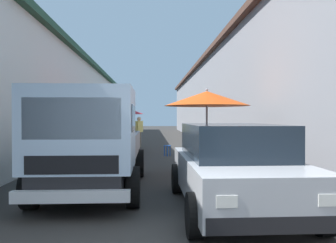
% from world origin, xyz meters
% --- Properties ---
extents(ground, '(90.00, 90.00, 0.00)m').
position_xyz_m(ground, '(13.50, 0.00, 0.00)').
color(ground, '#33302D').
extents(building_left_whitewash, '(49.80, 7.50, 4.73)m').
position_xyz_m(building_left_whitewash, '(15.75, 6.88, 2.37)').
color(building_left_whitewash, silver).
rests_on(building_left_whitewash, ground).
extents(building_right_concrete, '(49.80, 7.50, 5.36)m').
position_xyz_m(building_right_concrete, '(15.75, -6.88, 2.69)').
color(building_right_concrete, gray).
rests_on(building_right_concrete, ground).
extents(fruit_stall_near_left, '(2.75, 2.75, 2.09)m').
position_xyz_m(fruit_stall_near_left, '(9.37, 2.39, 1.62)').
color(fruit_stall_near_left, '#9E9EA3').
rests_on(fruit_stall_near_left, ground).
extents(fruit_stall_mid_lane, '(2.31, 2.31, 2.36)m').
position_xyz_m(fruit_stall_mid_lane, '(6.34, -1.58, 1.82)').
color(fruit_stall_mid_lane, '#9E9EA3').
rests_on(fruit_stall_mid_lane, ground).
extents(fruit_stall_near_right, '(2.43, 2.43, 2.27)m').
position_xyz_m(fruit_stall_near_right, '(12.63, 1.51, 1.77)').
color(fruit_stall_near_right, '#9E9EA3').
rests_on(fruit_stall_near_right, ground).
extents(hatchback_car, '(3.92, 1.95, 1.45)m').
position_xyz_m(hatchback_car, '(2.97, -1.45, 0.74)').
color(hatchback_car, '#ADAFB5').
rests_on(hatchback_car, ground).
extents(delivery_truck, '(4.92, 1.97, 2.08)m').
position_xyz_m(delivery_truck, '(3.81, 1.14, 1.04)').
color(delivery_truck, black).
rests_on(delivery_truck, ground).
extents(vendor_by_crates, '(0.55, 0.42, 1.61)m').
position_xyz_m(vendor_by_crates, '(15.07, 0.60, 0.92)').
color(vendor_by_crates, '#665B4C').
rests_on(vendor_by_crates, ground).
extents(vendor_in_shade, '(0.38, 0.60, 1.64)m').
position_xyz_m(vendor_in_shade, '(8.30, 1.38, 0.95)').
color(vendor_in_shade, '#232328').
rests_on(vendor_in_shade, ground).
extents(plastic_stool, '(0.30, 0.30, 0.43)m').
position_xyz_m(plastic_stool, '(10.90, -0.70, 0.33)').
color(plastic_stool, '#194CB2').
rests_on(plastic_stool, ground).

